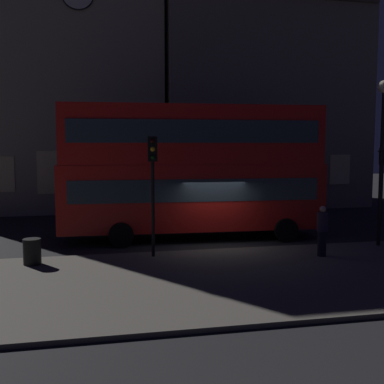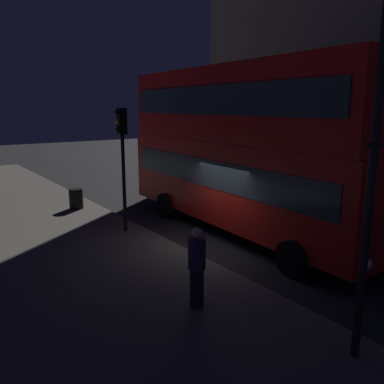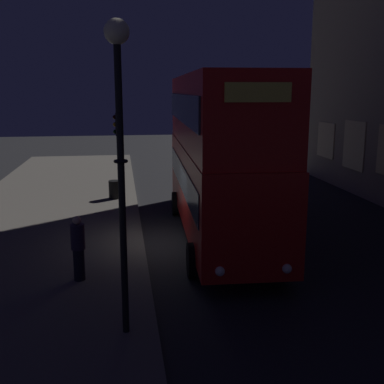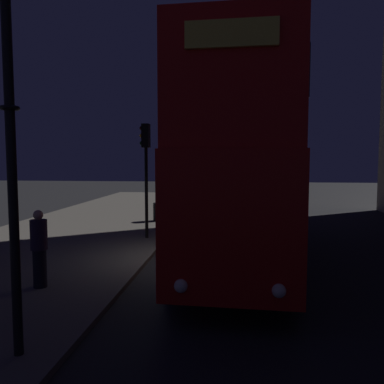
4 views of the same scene
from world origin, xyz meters
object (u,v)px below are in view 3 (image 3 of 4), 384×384
Objects in this scene: pedestrian at (78,248)px; street_lamp at (119,119)px; double_decker_bus at (219,150)px; litter_bin at (115,189)px; traffic_light_near_kerb at (119,144)px.

street_lamp is at bearing -73.00° from pedestrian.
litter_bin is at bearing -146.18° from double_decker_bus.
double_decker_bus is 2.68× the size of traffic_light_near_kerb.
street_lamp is 4.76m from pedestrian.
pedestrian is at bearing -5.03° from litter_bin.
street_lamp is at bearing 1.50° from litter_bin.
double_decker_bus is at bearing 153.30° from street_lamp.
litter_bin is at bearing -172.26° from traffic_light_near_kerb.
litter_bin is at bearing 80.21° from pedestrian.
litter_bin is (-3.98, -0.29, -2.55)m from traffic_light_near_kerb.
street_lamp is 13.32m from litter_bin.
pedestrian is at bearing -158.24° from street_lamp.
double_decker_bus is 3.98m from traffic_light_near_kerb.
double_decker_bus is at bearing 34.21° from pedestrian.
pedestrian is 2.09× the size of litter_bin.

